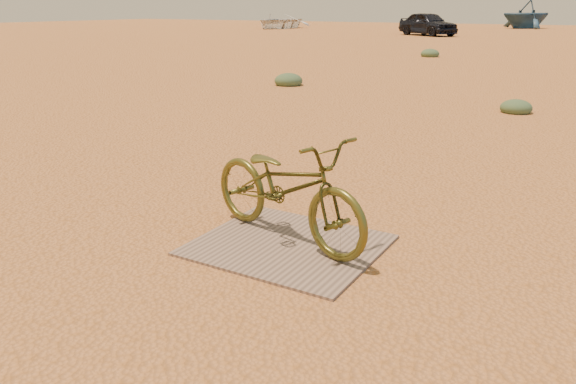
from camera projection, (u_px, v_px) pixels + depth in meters
The scene contains 9 objects.
ground at pixel (310, 230), 4.81m from camera, with size 120.00×120.00×0.00m, color #BB7743.
plywood_board at pixel (288, 245), 4.49m from camera, with size 1.41×1.24×0.02m, color #866C59.
bicycle at pixel (286, 187), 4.45m from camera, with size 0.59×1.68×0.88m, color #4F4D1A.
car at pixel (428, 24), 36.04m from camera, with size 1.74×4.32×1.47m, color black.
boat_near_left at pixel (278, 21), 47.60m from camera, with size 4.09×5.73×1.19m, color silver.
boat_far_left at pixel (526, 13), 47.11m from camera, with size 4.03×4.67×2.46m, color #2C4D68.
kale_a at pixel (288, 85), 13.60m from camera, with size 0.68×0.68×0.37m, color #4A623F.
kale_b at pixel (515, 113), 10.11m from camera, with size 0.56×0.56×0.31m, color #4A623F.
kale_c at pixel (430, 57), 21.19m from camera, with size 0.69×0.69×0.38m, color #4A623F.
Camera 1 is at (2.11, -3.94, 1.83)m, focal length 35.00 mm.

